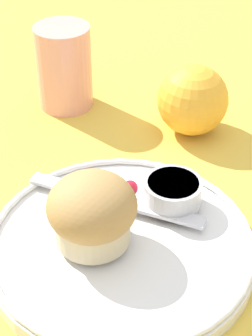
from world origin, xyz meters
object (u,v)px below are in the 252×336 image
Objects in this scene: orange_fruit at (193,100)px; muffin at (92,212)px; butter_knife at (115,200)px; juice_glass at (64,67)px.

muffin is at bearing -119.29° from orange_fruit.
muffin is 0.23m from orange_fruit.
muffin is 0.46× the size of butter_knife.
butter_knife is (0.02, 0.05, -0.03)m from muffin.
juice_glass reaches higher than muffin.
butter_knife is at bearing -121.54° from orange_fruit.
butter_knife is 1.63× the size of juice_glass.
butter_knife is at bearing -74.99° from juice_glass.
muffin reaches higher than butter_knife.
muffin is 0.75× the size of juice_glass.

